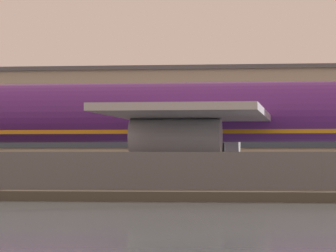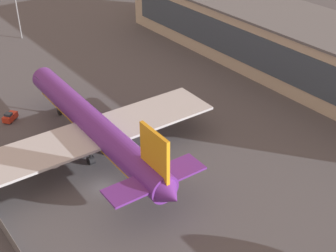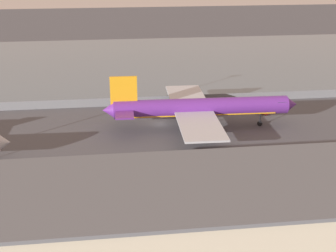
# 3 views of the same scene
# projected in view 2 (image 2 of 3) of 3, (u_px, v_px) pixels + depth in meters

# --- Properties ---
(ground_plane) EXTENTS (500.00, 500.00, 0.00)m
(ground_plane) POSITION_uv_depth(u_px,v_px,m) (103.00, 188.00, 73.20)
(ground_plane) COLOR #4C4C51
(perimeter_fence) EXTENTS (280.00, 0.10, 2.47)m
(perimeter_fence) POSITION_uv_depth(u_px,v_px,m) (2.00, 225.00, 64.43)
(perimeter_fence) COLOR slate
(perimeter_fence) RESTS_ON ground
(cargo_jet_purple) EXTENTS (48.72, 41.74, 13.92)m
(cargo_jet_purple) POSITION_uv_depth(u_px,v_px,m) (95.00, 126.00, 78.63)
(cargo_jet_purple) COLOR #602889
(cargo_jet_purple) RESTS_ON ground
(baggage_tug) EXTENTS (3.24, 3.50, 1.80)m
(baggage_tug) POSITION_uv_depth(u_px,v_px,m) (10.00, 117.00, 90.16)
(baggage_tug) COLOR red
(baggage_tug) RESTS_ON ground
(terminal_building) EXTENTS (94.51, 21.60, 13.01)m
(terminal_building) POSITION_uv_depth(u_px,v_px,m) (284.00, 41.00, 108.23)
(terminal_building) COLOR #BCB299
(terminal_building) RESTS_ON ground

